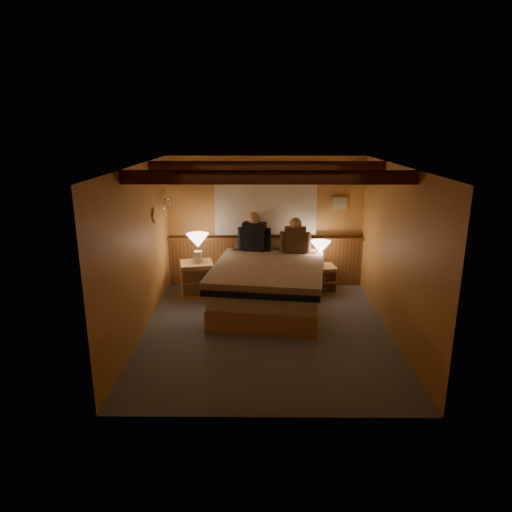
{
  "coord_description": "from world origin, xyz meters",
  "views": [
    {
      "loc": [
        -0.11,
        -6.19,
        2.91
      ],
      "look_at": [
        -0.16,
        0.4,
        1.03
      ],
      "focal_mm": 32.0,
      "sensor_mm": 36.0,
      "label": 1
    }
  ],
  "objects_px": {
    "bed": "(269,285)",
    "person_right": "(295,238)",
    "nightstand_left": "(197,279)",
    "duffel_bag": "(221,284)",
    "lamp_right": "(320,249)",
    "nightstand_right": "(322,279)",
    "person_left": "(254,235)",
    "lamp_left": "(198,242)"
  },
  "relations": [
    {
      "from": "nightstand_right",
      "to": "lamp_left",
      "type": "distance_m",
      "value": 2.31
    },
    {
      "from": "nightstand_left",
      "to": "nightstand_right",
      "type": "bearing_deg",
      "value": -8.49
    },
    {
      "from": "bed",
      "to": "nightstand_left",
      "type": "bearing_deg",
      "value": 163.4
    },
    {
      "from": "nightstand_right",
      "to": "person_right",
      "type": "bearing_deg",
      "value": 174.46
    },
    {
      "from": "lamp_right",
      "to": "duffel_bag",
      "type": "relative_size",
      "value": 0.85
    },
    {
      "from": "nightstand_left",
      "to": "lamp_right",
      "type": "relative_size",
      "value": 1.4
    },
    {
      "from": "bed",
      "to": "nightstand_left",
      "type": "distance_m",
      "value": 1.39
    },
    {
      "from": "person_right",
      "to": "duffel_bag",
      "type": "relative_size",
      "value": 1.21
    },
    {
      "from": "person_right",
      "to": "duffel_bag",
      "type": "bearing_deg",
      "value": -175.64
    },
    {
      "from": "lamp_right",
      "to": "person_left",
      "type": "distance_m",
      "value": 1.2
    },
    {
      "from": "lamp_left",
      "to": "duffel_bag",
      "type": "height_order",
      "value": "lamp_left"
    },
    {
      "from": "nightstand_left",
      "to": "duffel_bag",
      "type": "distance_m",
      "value": 0.46
    },
    {
      "from": "bed",
      "to": "nightstand_right",
      "type": "distance_m",
      "value": 1.21
    },
    {
      "from": "lamp_left",
      "to": "person_right",
      "type": "bearing_deg",
      "value": 2.7
    },
    {
      "from": "nightstand_right",
      "to": "person_left",
      "type": "height_order",
      "value": "person_left"
    },
    {
      "from": "nightstand_right",
      "to": "duffel_bag",
      "type": "distance_m",
      "value": 1.81
    },
    {
      "from": "nightstand_right",
      "to": "person_left",
      "type": "xyz_separation_m",
      "value": [
        -1.21,
        0.13,
        0.79
      ]
    },
    {
      "from": "bed",
      "to": "nightstand_right",
      "type": "xyz_separation_m",
      "value": [
        0.97,
        0.71,
        -0.14
      ]
    },
    {
      "from": "nightstand_left",
      "to": "lamp_right",
      "type": "xyz_separation_m",
      "value": [
        2.18,
        0.11,
        0.52
      ]
    },
    {
      "from": "nightstand_left",
      "to": "person_left",
      "type": "relative_size",
      "value": 0.89
    },
    {
      "from": "nightstand_right",
      "to": "person_left",
      "type": "relative_size",
      "value": 0.7
    },
    {
      "from": "nightstand_left",
      "to": "duffel_bag",
      "type": "height_order",
      "value": "nightstand_left"
    },
    {
      "from": "nightstand_left",
      "to": "lamp_right",
      "type": "height_order",
      "value": "lamp_right"
    },
    {
      "from": "lamp_left",
      "to": "lamp_right",
      "type": "height_order",
      "value": "lamp_left"
    },
    {
      "from": "bed",
      "to": "person_right",
      "type": "height_order",
      "value": "person_right"
    },
    {
      "from": "person_right",
      "to": "bed",
      "type": "bearing_deg",
      "value": -118.72
    },
    {
      "from": "bed",
      "to": "duffel_bag",
      "type": "xyz_separation_m",
      "value": [
        -0.84,
        0.72,
        -0.24
      ]
    },
    {
      "from": "nightstand_left",
      "to": "lamp_left",
      "type": "height_order",
      "value": "lamp_left"
    },
    {
      "from": "duffel_bag",
      "to": "person_right",
      "type": "bearing_deg",
      "value": 6.5
    },
    {
      "from": "person_left",
      "to": "bed",
      "type": "bearing_deg",
      "value": -63.34
    },
    {
      "from": "nightstand_left",
      "to": "person_right",
      "type": "relative_size",
      "value": 0.98
    },
    {
      "from": "bed",
      "to": "person_left",
      "type": "bearing_deg",
      "value": 114.24
    },
    {
      "from": "nightstand_right",
      "to": "duffel_bag",
      "type": "bearing_deg",
      "value": 171.75
    },
    {
      "from": "lamp_right",
      "to": "bed",
      "type": "bearing_deg",
      "value": -143.18
    },
    {
      "from": "person_right",
      "to": "duffel_bag",
      "type": "xyz_separation_m",
      "value": [
        -1.32,
        0.03,
        -0.86
      ]
    },
    {
      "from": "nightstand_left",
      "to": "person_left",
      "type": "distance_m",
      "value": 1.28
    },
    {
      "from": "nightstand_left",
      "to": "duffel_bag",
      "type": "relative_size",
      "value": 1.18
    },
    {
      "from": "person_left",
      "to": "duffel_bag",
      "type": "distance_m",
      "value": 1.08
    },
    {
      "from": "person_left",
      "to": "nightstand_left",
      "type": "bearing_deg",
      "value": -154.88
    },
    {
      "from": "person_left",
      "to": "lamp_right",
      "type": "bearing_deg",
      "value": 2.94
    },
    {
      "from": "bed",
      "to": "lamp_right",
      "type": "height_order",
      "value": "lamp_right"
    },
    {
      "from": "lamp_left",
      "to": "lamp_right",
      "type": "relative_size",
      "value": 1.1
    }
  ]
}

